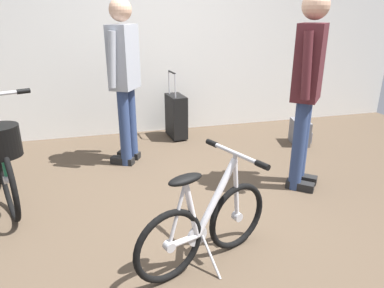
{
  "coord_description": "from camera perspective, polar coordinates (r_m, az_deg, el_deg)",
  "views": [
    {
      "loc": [
        -0.71,
        -2.28,
        1.48
      ],
      "look_at": [
        -0.06,
        0.15,
        0.55
      ],
      "focal_mm": 33.11,
      "sensor_mm": 36.0,
      "label": 1
    }
  ],
  "objects": [
    {
      "name": "rolling_suitcase",
      "position": [
        4.4,
        -2.57,
        4.55
      ],
      "size": [
        0.22,
        0.38,
        0.83
      ],
      "color": "black",
      "rests_on": "ground_plane"
    },
    {
      "name": "folding_bike_foreground",
      "position": [
        2.21,
        2.16,
        -12.73
      ],
      "size": [
        0.94,
        0.54,
        0.71
      ],
      "color": "black",
      "rests_on": "ground_plane"
    },
    {
      "name": "ground_plane",
      "position": [
        2.81,
        2.02,
        -11.48
      ],
      "size": [
        7.05,
        7.05,
        0.0
      ],
      "primitive_type": "plane",
      "color": "brown"
    },
    {
      "name": "visitor_near_wall",
      "position": [
        3.57,
        -10.85,
        10.95
      ],
      "size": [
        0.38,
        0.47,
        1.61
      ],
      "color": "navy",
      "rests_on": "ground_plane"
    },
    {
      "name": "backpack_on_floor",
      "position": [
        4.42,
        17.03,
        1.83
      ],
      "size": [
        0.26,
        0.34,
        0.29
      ],
      "color": "slate",
      "rests_on": "ground_plane"
    },
    {
      "name": "back_wall",
      "position": [
        4.59,
        -6.56,
        21.29
      ],
      "size": [
        7.05,
        0.1,
        3.13
      ],
      "primitive_type": "cube",
      "color": "white",
      "rests_on": "ground_plane"
    },
    {
      "name": "visitor_browsing",
      "position": [
        3.12,
        18.11,
        9.36
      ],
      "size": [
        0.39,
        0.42,
        1.64
      ],
      "color": "navy",
      "rests_on": "ground_plane"
    }
  ]
}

